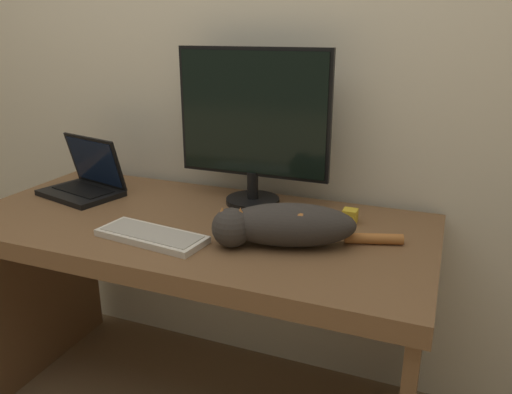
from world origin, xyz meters
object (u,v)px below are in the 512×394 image
at_px(laptop, 85,183).
at_px(cat, 282,224).
at_px(external_keyboard, 152,236).
at_px(monitor, 253,124).

distance_m(laptop, cat, 0.87).
bearing_deg(laptop, external_keyboard, -15.94).
relative_size(monitor, laptop, 1.65).
bearing_deg(cat, external_keyboard, 177.29).
distance_m(laptop, external_keyboard, 0.55).
xyz_separation_m(monitor, cat, (0.22, -0.31, -0.23)).
bearing_deg(external_keyboard, laptop, 156.55).
xyz_separation_m(external_keyboard, cat, (0.38, 0.10, 0.05)).
relative_size(external_keyboard, cat, 0.68).
bearing_deg(laptop, monitor, 26.83).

